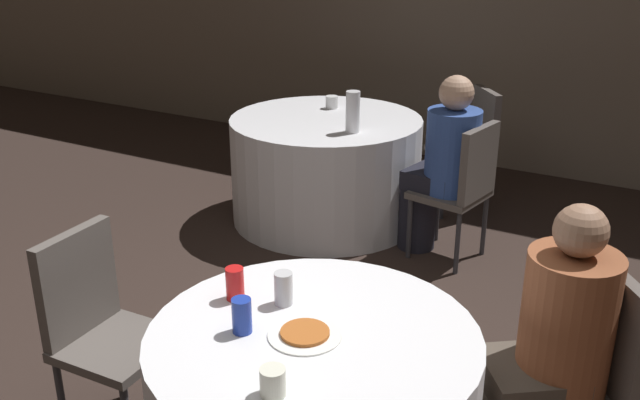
{
  "coord_description": "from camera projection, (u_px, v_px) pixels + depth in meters",
  "views": [
    {
      "loc": [
        1.25,
        -1.79,
        2.01
      ],
      "look_at": [
        -0.2,
        0.78,
        0.83
      ],
      "focal_mm": 40.0,
      "sensor_mm": 36.0,
      "label": 1
    }
  ],
  "objects": [
    {
      "name": "chair_near_west",
      "position": [
        98.0,
        318.0,
        2.83
      ],
      "size": [
        0.42,
        0.41,
        0.88
      ],
      "rotation": [
        0.0,
        0.0,
        -1.53
      ],
      "color": "#59514C",
      "rests_on": "ground_plane"
    },
    {
      "name": "person_floral_shirt",
      "position": [
        543.0,
        358.0,
        2.49
      ],
      "size": [
        0.47,
        0.44,
        1.15
      ],
      "rotation": [
        0.0,
        0.0,
        -4.08
      ],
      "color": "#4C4238",
      "rests_on": "ground_plane"
    },
    {
      "name": "bottle_far",
      "position": [
        353.0,
        112.0,
        4.49
      ],
      "size": [
        0.09,
        0.09,
        0.26
      ],
      "color": "white",
      "rests_on": "table_far"
    },
    {
      "name": "cup_far",
      "position": [
        332.0,
        102.0,
        5.08
      ],
      "size": [
        0.09,
        0.09,
        0.09
      ],
      "color": "white",
      "rests_on": "table_far"
    },
    {
      "name": "soda_can_blue",
      "position": [
        242.0,
        316.0,
        2.34
      ],
      "size": [
        0.07,
        0.07,
        0.12
      ],
      "color": "#1E38A5",
      "rests_on": "table_near"
    },
    {
      "name": "chair_far_east",
      "position": [
        464.0,
        181.0,
        4.29
      ],
      "size": [
        0.47,
        0.46,
        0.88
      ],
      "rotation": [
        0.0,
        0.0,
        1.4
      ],
      "color": "#59514C",
      "rests_on": "ground_plane"
    },
    {
      "name": "chair_near_northeast",
      "position": [
        585.0,
        367.0,
        2.53
      ],
      "size": [
        0.56,
        0.56,
        0.88
      ],
      "rotation": [
        0.0,
        0.0,
        -4.08
      ],
      "color": "#59514C",
      "rests_on": "ground_plane"
    },
    {
      "name": "table_far",
      "position": [
        326.0,
        169.0,
        4.98
      ],
      "size": [
        1.32,
        1.32,
        0.73
      ],
      "color": "silver",
      "rests_on": "ground_plane"
    },
    {
      "name": "person_blue_shirt",
      "position": [
        441.0,
        167.0,
        4.36
      ],
      "size": [
        0.5,
        0.36,
        1.16
      ],
      "rotation": [
        0.0,
        0.0,
        1.4
      ],
      "color": "black",
      "rests_on": "ground_plane"
    },
    {
      "name": "pizza_plate_near",
      "position": [
        305.0,
        334.0,
        2.33
      ],
      "size": [
        0.25,
        0.25,
        0.02
      ],
      "color": "white",
      "rests_on": "table_near"
    },
    {
      "name": "wall_back",
      "position": [
        549.0,
        1.0,
        5.53
      ],
      "size": [
        16.0,
        0.06,
        2.8
      ],
      "color": "#7A6B5B",
      "rests_on": "ground_plane"
    },
    {
      "name": "soda_can_silver",
      "position": [
        283.0,
        288.0,
        2.51
      ],
      "size": [
        0.07,
        0.07,
        0.12
      ],
      "color": "silver",
      "rests_on": "table_near"
    },
    {
      "name": "soda_can_red",
      "position": [
        235.0,
        284.0,
        2.54
      ],
      "size": [
        0.07,
        0.07,
        0.12
      ],
      "color": "red",
      "rests_on": "table_near"
    },
    {
      "name": "chair_far_northeast",
      "position": [
        472.0,
        139.0,
        5.1
      ],
      "size": [
        0.56,
        0.56,
        0.88
      ],
      "rotation": [
        0.0,
        0.0,
        -4.01
      ],
      "color": "#59514C",
      "rests_on": "ground_plane"
    },
    {
      "name": "cup_near",
      "position": [
        273.0,
        382.0,
        2.03
      ],
      "size": [
        0.08,
        0.08,
        0.09
      ],
      "color": "silver",
      "rests_on": "table_near"
    }
  ]
}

